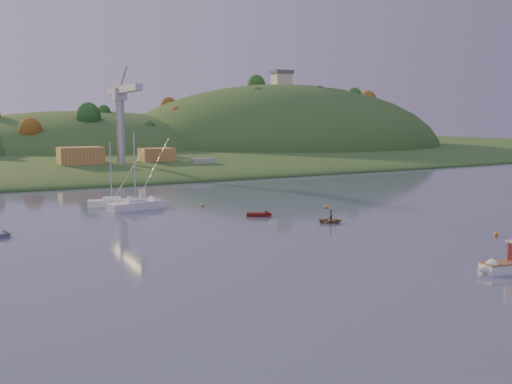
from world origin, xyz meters
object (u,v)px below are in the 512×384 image
sailboat_far (112,202)px  grey_dinghy (2,235)px  fishing_boat (503,263)px  sailboat_near (136,204)px  red_tender (263,214)px  canoe (331,220)px

sailboat_far → grey_dinghy: 26.30m
fishing_boat → grey_dinghy: 56.70m
sailboat_near → sailboat_far: (-2.51, 5.38, -0.08)m
fishing_boat → sailboat_near: (-19.94, 53.41, -0.05)m
red_tender → sailboat_far: bearing=159.5°
sailboat_far → grey_dinghy: size_ratio=3.20×
fishing_boat → sailboat_far: sailboat_far is taller
red_tender → grey_dinghy: 35.48m
canoe → grey_dinghy: grey_dinghy is taller
sailboat_near → red_tender: size_ratio=3.07×
sailboat_near → sailboat_far: sailboat_near is taller
fishing_boat → canoe: fishing_boat is taller
canoe → red_tender: bearing=56.8°
sailboat_near → sailboat_far: 5.93m
sailboat_near → canoe: sailboat_near is taller
red_tender → grey_dinghy: red_tender is taller
sailboat_near → canoe: (20.70, -24.49, -0.45)m
canoe → grey_dinghy: 42.64m
red_tender → grey_dinghy: (-35.44, 1.60, -0.03)m
canoe → sailboat_near: bearing=64.6°
sailboat_near → sailboat_far: size_ratio=1.15×
sailboat_far → red_tender: size_ratio=2.66×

